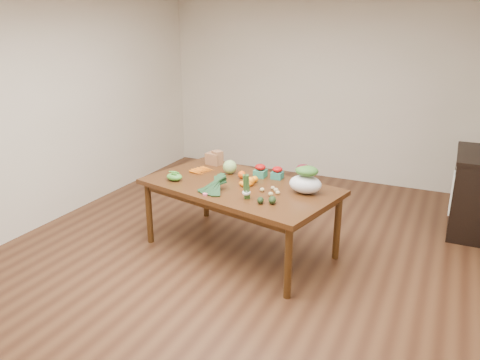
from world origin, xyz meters
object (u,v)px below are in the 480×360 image
at_px(cabinet, 476,192).
at_px(salad_bag, 305,181).
at_px(paper_bag, 214,158).
at_px(asparagus_bundle, 246,187).
at_px(dining_table, 240,218).
at_px(kale_bunch, 212,185).
at_px(cabbage, 230,167).
at_px(mandarin_cluster, 247,182).

distance_m(cabinet, salad_bag, 2.27).
distance_m(paper_bag, asparagus_bundle, 1.19).
relative_size(asparagus_bundle, salad_bag, 0.77).
bearing_deg(asparagus_bundle, dining_table, 136.72).
relative_size(kale_bunch, salad_bag, 1.24).
bearing_deg(cabbage, mandarin_cluster, -41.06).
height_order(cabbage, kale_bunch, kale_bunch).
height_order(dining_table, cabbage, cabbage).
bearing_deg(asparagus_bundle, mandarin_cluster, 127.03).
height_order(cabinet, cabbage, cabinet).
bearing_deg(cabinet, cabbage, -152.08).
height_order(dining_table, kale_bunch, kale_bunch).
bearing_deg(dining_table, kale_bunch, -101.71).
bearing_deg(mandarin_cluster, cabinet, 36.65).
distance_m(dining_table, kale_bunch, 0.58).
bearing_deg(asparagus_bundle, cabinet, 57.10).
relative_size(paper_bag, asparagus_bundle, 0.93).
bearing_deg(salad_bag, dining_table, -175.32).
distance_m(dining_table, salad_bag, 0.85).
bearing_deg(paper_bag, cabinet, 21.18).
bearing_deg(dining_table, cabbage, 144.58).
relative_size(cabbage, mandarin_cluster, 0.85).
bearing_deg(asparagus_bundle, salad_bag, 54.33).
distance_m(cabinet, paper_bag, 3.08).
distance_m(paper_bag, salad_bag, 1.35).
xyz_separation_m(cabinet, kale_bunch, (-2.42, -1.96, 0.36)).
bearing_deg(cabinet, asparagus_bundle, -135.91).
height_order(cabbage, mandarin_cluster, cabbage).
distance_m(paper_bag, mandarin_cluster, 0.85).
bearing_deg(mandarin_cluster, dining_table, 179.92).
bearing_deg(kale_bunch, paper_bag, 129.87).
distance_m(dining_table, cabinet, 2.80).
height_order(dining_table, salad_bag, salad_bag).
height_order(paper_bag, salad_bag, salad_bag).
relative_size(cabinet, mandarin_cluster, 5.67).
relative_size(dining_table, cabinet, 1.94).
xyz_separation_m(dining_table, mandarin_cluster, (0.08, -0.00, 0.41)).
bearing_deg(paper_bag, dining_table, -42.09).
xyz_separation_m(cabbage, asparagus_bundle, (0.49, -0.64, 0.05)).
relative_size(cabinet, paper_bag, 4.39).
bearing_deg(mandarin_cluster, salad_bag, 5.27).
xyz_separation_m(kale_bunch, asparagus_bundle, (0.38, -0.02, 0.05)).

